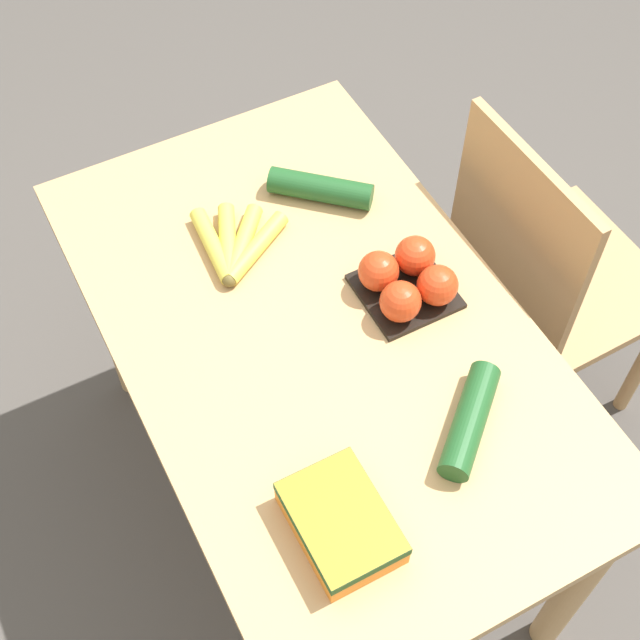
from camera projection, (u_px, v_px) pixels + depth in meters
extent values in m
plane|color=#4C4742|center=(320.00, 497.00, 2.20)|extent=(12.00, 12.00, 0.00)
cube|color=tan|center=(320.00, 334.00, 1.62)|extent=(1.17, 0.71, 0.03)
cylinder|color=tan|center=(107.00, 307.00, 2.11)|extent=(0.06, 0.06, 0.70)
cylinder|color=tan|center=(325.00, 220.00, 2.27)|extent=(0.06, 0.06, 0.70)
cylinder|color=tan|center=(579.00, 580.00, 1.73)|extent=(0.06, 0.06, 0.70)
cube|color=tan|center=(564.00, 278.00, 2.04)|extent=(0.43, 0.41, 0.03)
cube|color=tan|center=(515.00, 242.00, 1.79)|extent=(0.39, 0.03, 0.45)
cylinder|color=tan|center=(553.00, 260.00, 2.36)|extent=(0.04, 0.04, 0.43)
cylinder|color=tan|center=(532.00, 420.00, 2.08)|extent=(0.04, 0.04, 0.43)
cylinder|color=tan|center=(447.00, 311.00, 2.27)|extent=(0.04, 0.04, 0.43)
sphere|color=brown|center=(229.00, 279.00, 1.65)|extent=(0.03, 0.03, 0.03)
cylinder|color=#DBCC47|center=(256.00, 248.00, 1.70)|extent=(0.12, 0.17, 0.03)
cylinder|color=#DBCC47|center=(243.00, 243.00, 1.70)|extent=(0.16, 0.14, 0.03)
cylinder|color=#DBCC47|center=(228.00, 243.00, 1.71)|extent=(0.18, 0.10, 0.03)
cylinder|color=#DBCC47|center=(213.00, 246.00, 1.70)|extent=(0.18, 0.04, 0.03)
cube|color=black|center=(406.00, 292.00, 1.65)|extent=(0.17, 0.17, 0.01)
sphere|color=red|center=(379.00, 271.00, 1.63)|extent=(0.08, 0.08, 0.08)
sphere|color=red|center=(400.00, 302.00, 1.59)|extent=(0.08, 0.08, 0.08)
sphere|color=red|center=(415.00, 256.00, 1.65)|extent=(0.08, 0.08, 0.08)
sphere|color=red|center=(438.00, 285.00, 1.61)|extent=(0.08, 0.08, 0.08)
cube|color=orange|center=(341.00, 523.00, 1.37)|extent=(0.19, 0.13, 0.06)
cube|color=#19471E|center=(341.00, 518.00, 1.35)|extent=(0.19, 0.14, 0.02)
cylinder|color=#1E5123|center=(320.00, 188.00, 1.77)|extent=(0.18, 0.19, 0.05)
cylinder|color=#1E5123|center=(470.00, 420.00, 1.47)|extent=(0.18, 0.19, 0.05)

